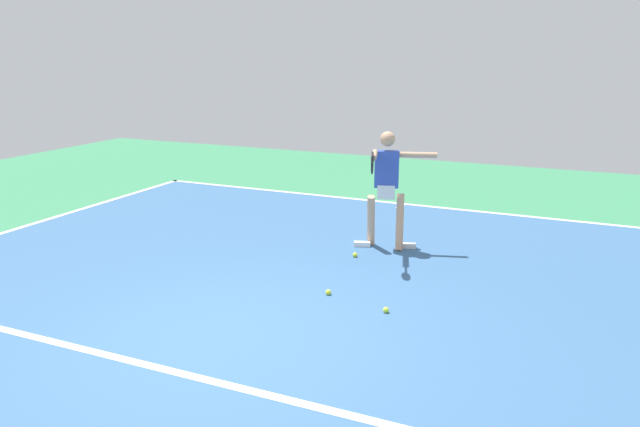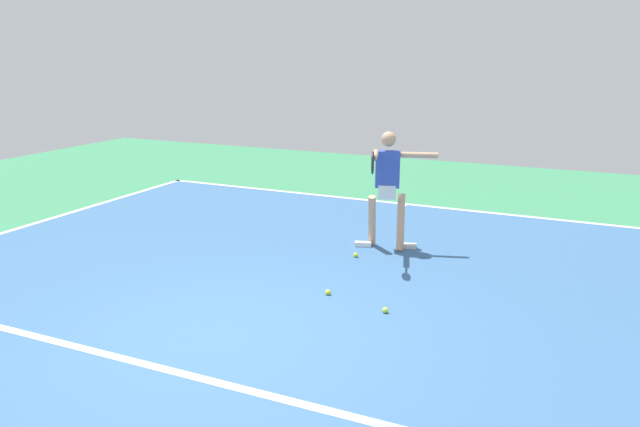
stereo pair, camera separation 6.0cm
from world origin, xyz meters
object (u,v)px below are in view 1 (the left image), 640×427
Objects in this scene: tennis_ball_near_service_line at (355,255)px; tennis_player at (387,183)px; tennis_ball_by_baseline at (386,310)px; tennis_ball_centre_court at (328,292)px.

tennis_player is at bearing -113.89° from tennis_ball_near_service_line.
tennis_ball_near_service_line is (0.99, -1.64, 0.00)m from tennis_ball_by_baseline.
tennis_ball_centre_court is at bearing 98.31° from tennis_ball_near_service_line.
tennis_ball_centre_court is at bearing 71.99° from tennis_player.
tennis_ball_centre_court is (0.04, 1.99, -0.94)m from tennis_player.
tennis_ball_centre_court and tennis_ball_near_service_line have the same top height.
tennis_ball_near_service_line is (0.21, -1.42, 0.00)m from tennis_ball_centre_court.
tennis_player is at bearing -71.42° from tennis_ball_by_baseline.
tennis_ball_centre_court is at bearing -15.38° from tennis_ball_by_baseline.
tennis_ball_near_service_line is (0.25, 0.56, -0.94)m from tennis_player.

